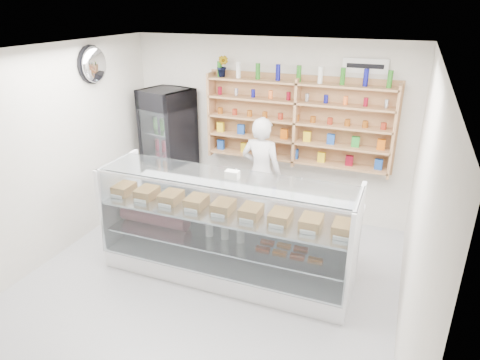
% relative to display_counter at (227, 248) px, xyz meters
% --- Properties ---
extents(room, '(5.00, 5.00, 5.00)m').
position_rel_display_counter_xyz_m(room, '(-0.14, -0.51, 1.03)').
color(room, '#A3A3A8').
rests_on(room, ground).
extents(display_counter, '(3.15, 0.94, 1.37)m').
position_rel_display_counter_xyz_m(display_counter, '(0.00, 0.00, 0.00)').
color(display_counter, white).
rests_on(display_counter, floor).
extents(shop_worker, '(0.66, 0.45, 1.74)m').
position_rel_display_counter_xyz_m(shop_worker, '(-0.04, 1.42, 0.50)').
color(shop_worker, silver).
rests_on(shop_worker, floor).
extents(drinks_cooler, '(0.86, 0.84, 1.98)m').
position_rel_display_counter_xyz_m(drinks_cooler, '(-1.75, 1.62, 0.62)').
color(drinks_cooler, black).
rests_on(drinks_cooler, floor).
extents(wall_shelving, '(2.84, 0.28, 1.33)m').
position_rel_display_counter_xyz_m(wall_shelving, '(0.36, 1.83, 1.22)').
color(wall_shelving, '#A8764F').
rests_on(wall_shelving, back_wall).
extents(potted_plant, '(0.20, 0.17, 0.33)m').
position_rel_display_counter_xyz_m(potted_plant, '(-0.84, 1.83, 1.99)').
color(potted_plant, '#1E6626').
rests_on(potted_plant, wall_shelving).
extents(security_mirror, '(0.15, 0.50, 0.50)m').
position_rel_display_counter_xyz_m(security_mirror, '(-2.31, 0.69, 2.08)').
color(security_mirror, silver).
rests_on(security_mirror, left_wall).
extents(wall_sign, '(0.62, 0.03, 0.20)m').
position_rel_display_counter_xyz_m(wall_sign, '(1.26, 1.96, 2.08)').
color(wall_sign, white).
rests_on(wall_sign, back_wall).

